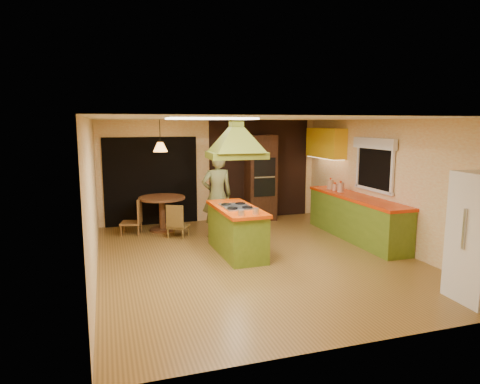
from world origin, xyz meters
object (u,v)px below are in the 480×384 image
object	(u,v)px
kitchen_island	(237,230)
canister_large	(330,184)
man	(217,195)
wall_oven	(261,178)
dining_table	(162,207)

from	to	relation	value
kitchen_island	canister_large	world-z (taller)	canister_large
man	canister_large	world-z (taller)	man
kitchen_island	wall_oven	bearing A→B (deg)	60.00
wall_oven	kitchen_island	bearing A→B (deg)	-117.90
kitchen_island	man	xyz separation A→B (m)	(-0.05, 1.24, 0.46)
kitchen_island	dining_table	bearing A→B (deg)	115.83
wall_oven	dining_table	xyz separation A→B (m)	(-2.53, -0.41, -0.52)
man	dining_table	size ratio (longest dim) A/B	1.75
man	canister_large	bearing A→B (deg)	178.11
kitchen_island	canister_large	xyz separation A→B (m)	(2.65, 1.24, 0.58)
canister_large	wall_oven	bearing A→B (deg)	132.46
wall_oven	dining_table	world-z (taller)	wall_oven
kitchen_island	wall_oven	world-z (taller)	wall_oven
man	dining_table	xyz separation A→B (m)	(-1.05, 0.93, -0.36)
dining_table	canister_large	world-z (taller)	canister_large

